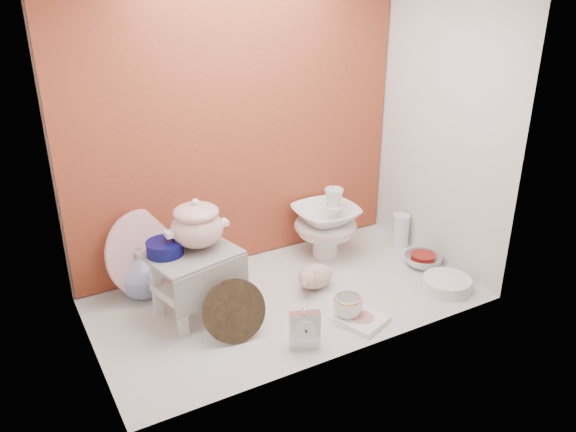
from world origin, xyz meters
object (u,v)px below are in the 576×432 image
object	(u,v)px
plush_pig	(315,276)
crystal_bowl	(423,260)
gold_rim_teacup	(348,307)
dinner_plate_stack	(447,284)
porcelain_tower	(326,223)
step_stool	(192,283)
floral_platter	(144,252)
blue_white_vase	(141,272)
soup_tureen	(197,223)
mantel_clock	(305,328)

from	to	relation	value
plush_pig	crystal_bowl	bearing A→B (deg)	-18.95
gold_rim_teacup	crystal_bowl	xyz separation A→B (m)	(0.63, 0.22, -0.03)
dinner_plate_stack	porcelain_tower	bearing A→B (deg)	119.00
step_stool	porcelain_tower	world-z (taller)	porcelain_tower
step_stool	crystal_bowl	world-z (taller)	step_stool
floral_platter	crystal_bowl	world-z (taller)	floral_platter
blue_white_vase	floral_platter	bearing A→B (deg)	48.04
blue_white_vase	crystal_bowl	size ratio (longest dim) A/B	1.21
porcelain_tower	soup_tureen	bearing A→B (deg)	-167.74
step_stool	soup_tureen	bearing A→B (deg)	10.81
dinner_plate_stack	porcelain_tower	distance (m)	0.70
floral_platter	gold_rim_teacup	distance (m)	1.01
step_stool	porcelain_tower	size ratio (longest dim) A/B	0.97
soup_tureen	porcelain_tower	size ratio (longest dim) A/B	0.71
soup_tureen	dinner_plate_stack	bearing A→B (deg)	-20.89
gold_rim_teacup	step_stool	bearing A→B (deg)	146.88
gold_rim_teacup	dinner_plate_stack	size ratio (longest dim) A/B	0.53
dinner_plate_stack	plush_pig	bearing A→B (deg)	150.14
blue_white_vase	mantel_clock	xyz separation A→B (m)	(0.47, -0.75, -0.03)
soup_tureen	floral_platter	distance (m)	0.41
step_stool	blue_white_vase	bearing A→B (deg)	106.97
porcelain_tower	step_stool	bearing A→B (deg)	-167.07
blue_white_vase	soup_tureen	bearing A→B (deg)	-51.35
dinner_plate_stack	soup_tureen	bearing A→B (deg)	159.11
plush_pig	mantel_clock	bearing A→B (deg)	-138.34
dinner_plate_stack	crystal_bowl	size ratio (longest dim) A/B	1.25
crystal_bowl	porcelain_tower	bearing A→B (deg)	137.57
mantel_clock	gold_rim_teacup	distance (m)	0.29
soup_tureen	mantel_clock	bearing A→B (deg)	-61.78
floral_platter	mantel_clock	xyz separation A→B (m)	(0.43, -0.78, -0.11)
blue_white_vase	mantel_clock	distance (m)	0.88
dinner_plate_stack	floral_platter	bearing A→B (deg)	150.88
floral_platter	crystal_bowl	xyz separation A→B (m)	(1.35, -0.48, -0.17)
dinner_plate_stack	step_stool	bearing A→B (deg)	160.77
step_stool	crystal_bowl	bearing A→B (deg)	-20.44
floral_platter	soup_tureen	bearing A→B (deg)	-59.53
soup_tureen	plush_pig	distance (m)	0.67
blue_white_vase	dinner_plate_stack	bearing A→B (deg)	-27.29
mantel_clock	crystal_bowl	world-z (taller)	mantel_clock
blue_white_vase	gold_rim_teacup	size ratio (longest dim) A/B	1.83
dinner_plate_stack	crystal_bowl	distance (m)	0.25
floral_platter	crystal_bowl	size ratio (longest dim) A/B	2.11
mantel_clock	plush_pig	distance (m)	0.49
soup_tureen	porcelain_tower	distance (m)	0.84
soup_tureen	plush_pig	bearing A→B (deg)	-10.53
mantel_clock	dinner_plate_stack	distance (m)	0.86
floral_platter	porcelain_tower	world-z (taller)	floral_platter
soup_tureen	crystal_bowl	distance (m)	1.26
step_stool	dinner_plate_stack	distance (m)	1.24
step_stool	porcelain_tower	bearing A→B (deg)	0.16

